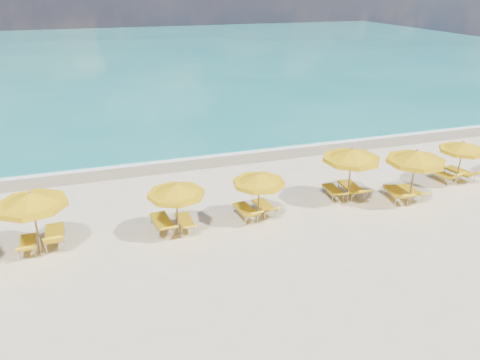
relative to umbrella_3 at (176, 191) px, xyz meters
name	(u,v)px	position (x,y,z in m)	size (l,w,h in m)	color
ground_plane	(252,221)	(3.03, 0.16, -1.85)	(120.00, 120.00, 0.00)	beige
ocean	(128,56)	(3.03, 48.16, -1.85)	(120.00, 80.00, 0.30)	#157A77
wet_sand_band	(206,160)	(3.03, 7.56, -1.85)	(120.00, 2.60, 0.01)	tan
foam_line	(202,155)	(3.03, 8.36, -1.85)	(120.00, 1.20, 0.03)	white
whitecap_near	(86,123)	(-2.97, 17.16, -1.85)	(14.00, 0.36, 0.05)	white
whitecap_far	(246,89)	(11.03, 24.16, -1.85)	(18.00, 0.30, 0.05)	white
umbrella_2	(31,200)	(-4.92, 0.23, 0.23)	(2.77, 2.77, 2.44)	#9F764F
umbrella_3	(176,191)	(0.00, 0.00, 0.00)	(2.24, 2.24, 2.17)	#9F764F
umbrella_4	(259,180)	(3.30, 0.12, -0.04)	(2.54, 2.54, 2.12)	#9F764F
umbrella_5	(352,156)	(7.66, 0.59, 0.29)	(3.03, 3.03, 2.51)	#9F764F
umbrella_6	(416,157)	(10.11, -0.44, 0.28)	(3.22, 3.22, 2.50)	#9F764F
umbrella_7	(463,147)	(13.64, 0.71, -0.02)	(2.54, 2.54, 2.14)	#9F764F
lounger_2_left	(28,246)	(-5.34, 0.50, -1.65)	(0.59, 1.64, 0.72)	#A5A8AD
lounger_2_right	(55,238)	(-4.43, 0.73, -1.60)	(0.73, 2.00, 0.93)	#A5A8AD
lounger_3_left	(162,225)	(-0.53, 0.50, -1.61)	(0.79, 2.03, 0.78)	#A5A8AD
lounger_3_right	(185,224)	(0.35, 0.41, -1.65)	(0.59, 1.72, 0.65)	#A5A8AD
lounger_4_left	(246,213)	(2.89, 0.47, -1.63)	(0.77, 1.85, 0.79)	#A5A8AD
lounger_4_right	(264,209)	(3.77, 0.66, -1.64)	(0.71, 1.74, 0.72)	#A5A8AD
lounger_5_left	(333,193)	(7.26, 1.17, -1.64)	(0.69, 1.77, 0.66)	#A5A8AD
lounger_5_right	(352,191)	(8.11, 1.02, -1.60)	(0.79, 2.08, 0.83)	#A5A8AD
lounger_6_left	(396,196)	(9.73, 0.00, -1.62)	(0.95, 1.96, 0.81)	#A5A8AD
lounger_6_right	(410,193)	(10.52, 0.04, -1.65)	(0.57, 1.68, 0.68)	#A5A8AD
lounger_7_left	(443,177)	(13.15, 1.09, -1.63)	(0.82, 1.79, 0.82)	#A5A8AD
lounger_7_right	(460,175)	(14.19, 1.08, -1.61)	(0.98, 1.97, 0.86)	#A5A8AD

